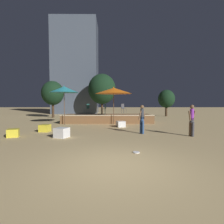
% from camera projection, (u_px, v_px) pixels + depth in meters
% --- Properties ---
extents(ground_plane, '(120.00, 120.00, 0.00)m').
position_uv_depth(ground_plane, '(114.00, 166.00, 4.82)').
color(ground_plane, tan).
extents(wooden_deck, '(7.77, 2.84, 0.74)m').
position_uv_depth(wooden_deck, '(108.00, 118.00, 15.69)').
color(wooden_deck, brown).
rests_on(wooden_deck, ground).
extents(patio_umbrella_0, '(2.30, 2.30, 3.12)m').
position_uv_depth(patio_umbrella_0, '(64.00, 90.00, 13.87)').
color(patio_umbrella_0, brown).
rests_on(patio_umbrella_0, ground).
extents(patio_umbrella_1, '(2.92, 2.92, 3.02)m').
position_uv_depth(patio_umbrella_1, '(114.00, 91.00, 13.95)').
color(patio_umbrella_1, brown).
rests_on(patio_umbrella_1, ground).
extents(cube_seat_0, '(0.69, 0.69, 0.41)m').
position_uv_depth(cube_seat_0, '(13.00, 133.00, 8.93)').
color(cube_seat_0, yellow).
rests_on(cube_seat_0, ground).
extents(cube_seat_1, '(0.70, 0.70, 0.42)m').
position_uv_depth(cube_seat_1, '(121.00, 124.00, 12.55)').
color(cube_seat_1, white).
rests_on(cube_seat_1, ground).
extents(cube_seat_2, '(0.77, 0.77, 0.49)m').
position_uv_depth(cube_seat_2, '(62.00, 133.00, 8.77)').
color(cube_seat_2, white).
rests_on(cube_seat_2, ground).
extents(cube_seat_3, '(0.61, 0.61, 0.42)m').
position_uv_depth(cube_seat_3, '(45.00, 128.00, 10.55)').
color(cube_seat_3, yellow).
rests_on(cube_seat_3, ground).
extents(person_0, '(0.46, 0.35, 1.62)m').
position_uv_depth(person_0, '(142.00, 119.00, 9.79)').
color(person_0, '#2D4C7F').
rests_on(person_0, ground).
extents(person_1, '(0.51, 0.31, 1.64)m').
position_uv_depth(person_1, '(192.00, 120.00, 9.03)').
color(person_1, '#3F3F47').
rests_on(person_1, ground).
extents(bistro_chair_0, '(0.42, 0.42, 0.90)m').
position_uv_depth(bistro_chair_0, '(105.00, 108.00, 15.64)').
color(bistro_chair_0, '#1E4C47').
rests_on(bistro_chair_0, wooden_deck).
extents(bistro_chair_1, '(0.48, 0.48, 0.90)m').
position_uv_depth(bistro_chair_1, '(87.00, 108.00, 16.13)').
color(bistro_chair_1, '#1E4C47').
rests_on(bistro_chair_1, wooden_deck).
extents(bistro_chair_2, '(0.48, 0.48, 0.90)m').
position_uv_depth(bistro_chair_2, '(123.00, 107.00, 16.53)').
color(bistro_chair_2, '#47474C').
rests_on(bistro_chair_2, wooden_deck).
extents(frisbee_disc, '(0.24, 0.24, 0.03)m').
position_uv_depth(frisbee_disc, '(136.00, 152.00, 6.10)').
color(frisbee_disc, white).
rests_on(frisbee_disc, ground).
extents(background_tree_0, '(2.53, 2.53, 4.25)m').
position_uv_depth(background_tree_0, '(53.00, 93.00, 20.23)').
color(background_tree_0, '#3D2B1C').
rests_on(background_tree_0, ground).
extents(background_tree_1, '(3.78, 3.78, 5.71)m').
position_uv_depth(background_tree_1, '(102.00, 89.00, 24.12)').
color(background_tree_1, '#3D2B1C').
rests_on(background_tree_1, ground).
extents(background_tree_2, '(2.08, 2.08, 3.38)m').
position_uv_depth(background_tree_2, '(166.00, 99.00, 22.23)').
color(background_tree_2, '#3D2B1C').
rests_on(background_tree_2, ground).
extents(distant_building, '(6.96, 4.84, 14.72)m').
position_uv_depth(distant_building, '(76.00, 68.00, 28.36)').
color(distant_building, '#4C5666').
rests_on(distant_building, ground).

